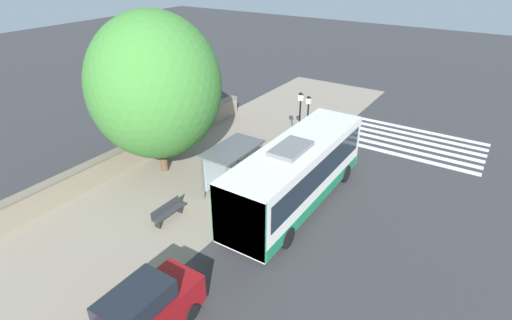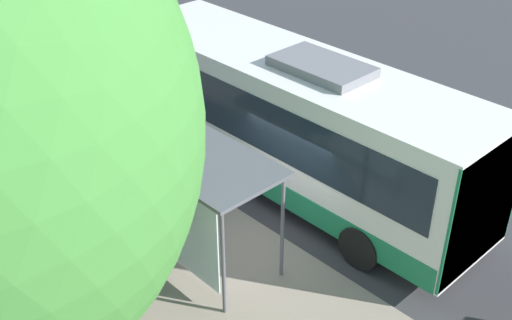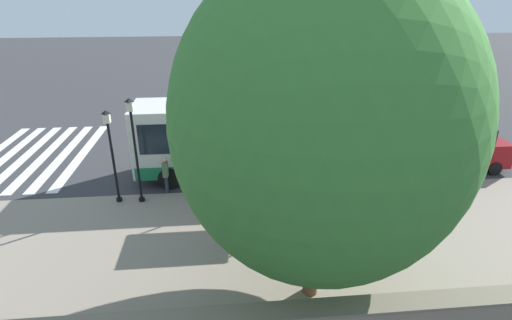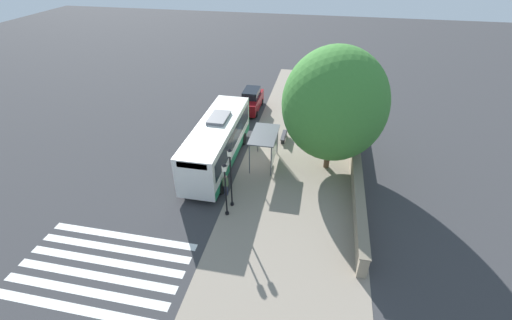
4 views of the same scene
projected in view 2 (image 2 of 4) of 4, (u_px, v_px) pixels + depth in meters
The scene contains 7 objects.
ground_plane at pixel (273, 232), 14.88m from camera, with size 120.00×120.00×0.00m, color #353538.
crosswalk_stripes at pixel (146, 41), 25.25m from camera, with size 9.00×5.25×0.01m.
bus at pixel (295, 120), 15.58m from camera, with size 2.77×10.23×3.64m.
bus_shelter at pixel (194, 177), 12.89m from camera, with size 1.89×3.44×2.59m.
pedestrian at pixel (153, 124), 17.38m from camera, with size 0.34×0.22×1.62m.
street_lamp_near at pixel (105, 65), 16.72m from camera, with size 0.28×0.28×4.35m.
street_lamp_far at pixel (90, 63), 17.48m from camera, with size 0.28×0.28×3.88m.
Camera 2 is at (-8.45, -8.25, 9.22)m, focal length 45.00 mm.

